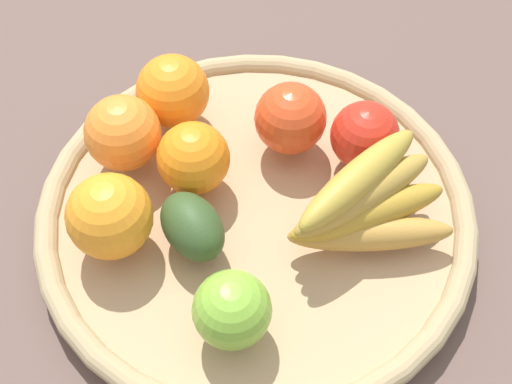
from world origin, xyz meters
TOP-DOWN VIEW (x-y plane):
  - ground_plane at (0.00, 0.00)m, footprint 2.40×2.40m
  - basket at (0.00, 0.00)m, footprint 0.44×0.44m
  - apple_1 at (-0.11, -0.07)m, footprint 0.09×0.09m
  - apple_2 at (0.08, 0.03)m, footprint 0.09×0.09m
  - orange_2 at (0.03, 0.14)m, footprint 0.08×0.08m
  - apple_0 at (0.12, -0.04)m, footprint 0.10×0.10m
  - orange_1 at (-0.12, 0.07)m, footprint 0.11×0.11m
  - banana_bunch at (0.05, -0.09)m, footprint 0.16×0.14m
  - orange_0 at (-0.02, 0.06)m, footprint 0.08×0.08m
  - avocado at (-0.07, 0.02)m, footprint 0.07×0.09m
  - orange_3 at (-0.04, 0.14)m, footprint 0.11×0.11m

SIDE VIEW (x-z plane):
  - ground_plane at x=0.00m, z-range 0.00..0.00m
  - basket at x=0.00m, z-range 0.00..0.04m
  - avocado at x=-0.07m, z-range 0.04..0.09m
  - apple_1 at x=-0.11m, z-range 0.04..0.11m
  - apple_0 at x=0.12m, z-range 0.04..0.11m
  - orange_0 at x=-0.02m, z-range 0.04..0.11m
  - apple_2 at x=0.08m, z-range 0.04..0.11m
  - orange_3 at x=-0.04m, z-range 0.04..0.12m
  - orange_2 at x=0.03m, z-range 0.04..0.12m
  - banana_bunch at x=0.05m, z-range 0.04..0.12m
  - orange_1 at x=-0.12m, z-range 0.04..0.12m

